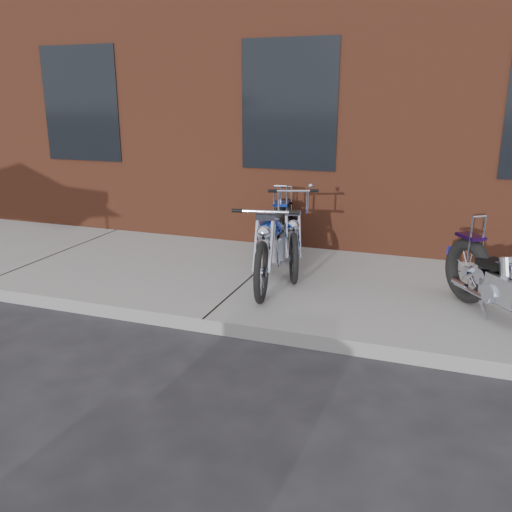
% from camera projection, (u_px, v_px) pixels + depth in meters
% --- Properties ---
extents(ground, '(120.00, 120.00, 0.00)m').
position_uv_depth(ground, '(203.00, 333.00, 5.53)').
color(ground, '#25252B').
rests_on(ground, ground).
extents(sidewalk, '(22.00, 3.00, 0.15)m').
position_uv_depth(sidewalk, '(253.00, 281.00, 6.86)').
color(sidewalk, '#A0A0A0').
rests_on(sidewalk, ground).
extents(building_brick, '(22.00, 10.00, 8.00)m').
position_uv_depth(building_brick, '(356.00, 15.00, 11.62)').
color(building_brick, brown).
rests_on(building_brick, ground).
extents(chopper_blue, '(0.67, 2.37, 1.04)m').
position_uv_depth(chopper_blue, '(273.00, 243.00, 6.67)').
color(chopper_blue, black).
rests_on(chopper_blue, sidewalk).
extents(chopper_third, '(0.88, 2.06, 1.10)m').
position_uv_depth(chopper_third, '(289.00, 235.00, 7.22)').
color(chopper_third, black).
rests_on(chopper_third, sidewalk).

